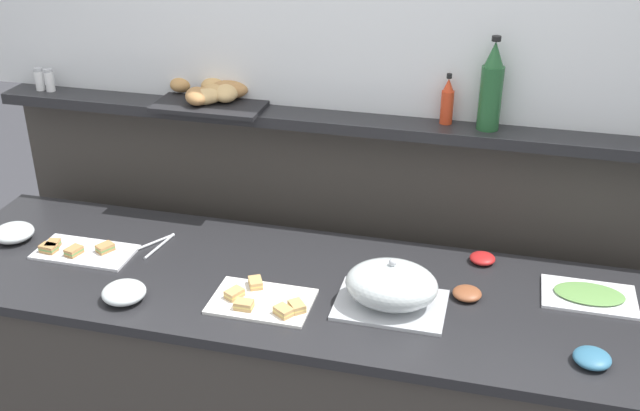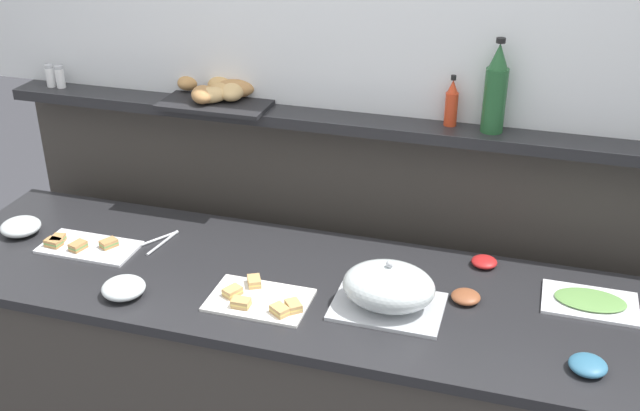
% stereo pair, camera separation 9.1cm
% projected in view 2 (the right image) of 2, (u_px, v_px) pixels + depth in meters
% --- Properties ---
extents(ground_plane, '(12.00, 12.00, 0.00)m').
position_uv_depth(ground_plane, '(354.00, 385.00, 3.38)').
color(ground_plane, '#38383D').
extents(buffet_counter, '(2.63, 0.72, 0.90)m').
position_uv_depth(buffet_counter, '(313.00, 393.00, 2.67)').
color(buffet_counter, '#3D3833').
rests_on(buffet_counter, ground_plane).
extents(back_ledge_unit, '(2.68, 0.22, 1.31)m').
position_uv_depth(back_ledge_unit, '(353.00, 259.00, 3.02)').
color(back_ledge_unit, '#3D3833').
rests_on(back_ledge_unit, ground_plane).
extents(sandwich_platter_side, '(0.31, 0.21, 0.04)m').
position_uv_depth(sandwich_platter_side, '(260.00, 299.00, 2.37)').
color(sandwich_platter_side, white).
rests_on(sandwich_platter_side, buffet_counter).
extents(sandwich_platter_front, '(0.34, 0.17, 0.04)m').
position_uv_depth(sandwich_platter_front, '(85.00, 246.00, 2.68)').
color(sandwich_platter_front, silver).
rests_on(sandwich_platter_front, buffet_counter).
extents(cold_cuts_platter, '(0.29, 0.19, 0.02)m').
position_uv_depth(cold_cuts_platter, '(590.00, 302.00, 2.37)').
color(cold_cuts_platter, silver).
rests_on(cold_cuts_platter, buffet_counter).
extents(serving_cloche, '(0.34, 0.24, 0.17)m').
position_uv_depth(serving_cloche, '(389.00, 288.00, 2.32)').
color(serving_cloche, '#B7BABF').
rests_on(serving_cloche, buffet_counter).
extents(glass_bowl_large, '(0.14, 0.14, 0.06)m').
position_uv_depth(glass_bowl_large, '(21.00, 227.00, 2.77)').
color(glass_bowl_large, silver).
rests_on(glass_bowl_large, buffet_counter).
extents(glass_bowl_medium, '(0.14, 0.14, 0.06)m').
position_uv_depth(glass_bowl_medium, '(124.00, 289.00, 2.40)').
color(glass_bowl_medium, silver).
rests_on(glass_bowl_medium, buffet_counter).
extents(condiment_bowl_red, '(0.09, 0.09, 0.03)m').
position_uv_depth(condiment_bowl_red, '(466.00, 297.00, 2.38)').
color(condiment_bowl_red, brown).
rests_on(condiment_bowl_red, buffet_counter).
extents(condiment_bowl_cream, '(0.10, 0.10, 0.04)m').
position_uv_depth(condiment_bowl_cream, '(588.00, 365.00, 2.07)').
color(condiment_bowl_cream, teal).
rests_on(condiment_bowl_cream, buffet_counter).
extents(condiment_bowl_teal, '(0.09, 0.09, 0.03)m').
position_uv_depth(condiment_bowl_teal, '(484.00, 262.00, 2.57)').
color(condiment_bowl_teal, red).
rests_on(condiment_bowl_teal, buffet_counter).
extents(serving_tongs, '(0.11, 0.19, 0.01)m').
position_uv_depth(serving_tongs, '(160.00, 241.00, 2.72)').
color(serving_tongs, '#B7BABF').
rests_on(serving_tongs, buffet_counter).
extents(wine_bottle_green, '(0.08, 0.08, 0.32)m').
position_uv_depth(wine_bottle_green, '(496.00, 90.00, 2.49)').
color(wine_bottle_green, '#23562D').
rests_on(wine_bottle_green, back_ledge_unit).
extents(hot_sauce_bottle, '(0.04, 0.04, 0.18)m').
position_uv_depth(hot_sauce_bottle, '(451.00, 104.00, 2.57)').
color(hot_sauce_bottle, red).
rests_on(hot_sauce_bottle, back_ledge_unit).
extents(salt_shaker, '(0.03, 0.03, 0.09)m').
position_uv_depth(salt_shaker, '(50.00, 76.00, 2.97)').
color(salt_shaker, white).
rests_on(salt_shaker, back_ledge_unit).
extents(pepper_shaker, '(0.03, 0.03, 0.09)m').
position_uv_depth(pepper_shaker, '(60.00, 77.00, 2.96)').
color(pepper_shaker, white).
rests_on(pepper_shaker, back_ledge_unit).
extents(bread_basket, '(0.40, 0.28, 0.08)m').
position_uv_depth(bread_basket, '(218.00, 92.00, 2.80)').
color(bread_basket, black).
rests_on(bread_basket, back_ledge_unit).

